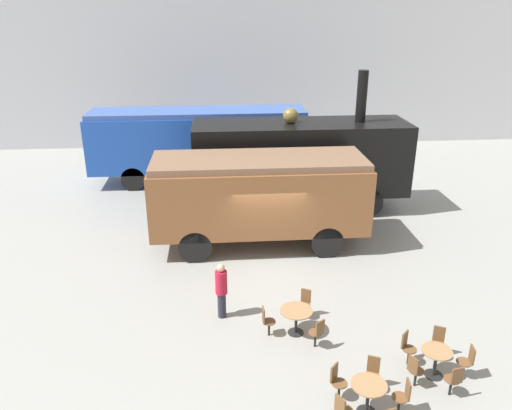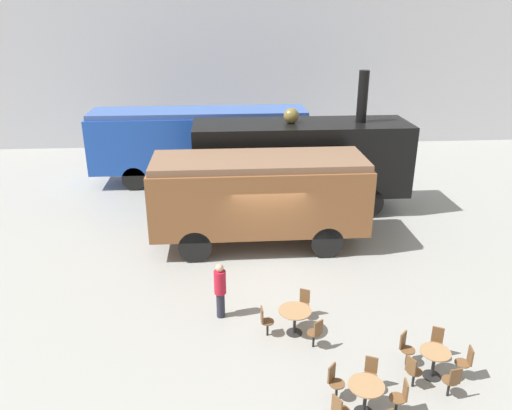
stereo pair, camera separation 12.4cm
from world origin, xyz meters
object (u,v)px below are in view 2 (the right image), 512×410
steam_locomotive (301,157)px  cafe_chair_0 (452,380)px  cafe_table_near (434,358)px  streamlined_locomotive (216,139)px  passenger_coach_wooden (259,193)px  visitor_person (220,289)px  cafe_table_mid (295,315)px  cafe_table_far (366,392)px

steam_locomotive → cafe_chair_0: bearing=-82.0°
steam_locomotive → cafe_chair_0: (1.65, -11.64, -1.83)m
steam_locomotive → cafe_table_near: bearing=-82.0°
steam_locomotive → cafe_chair_0: steam_locomotive is taller
streamlined_locomotive → steam_locomotive: (3.60, -4.08, 0.18)m
streamlined_locomotive → passenger_coach_wooden: size_ratio=1.64×
streamlined_locomotive → visitor_person: 12.17m
passenger_coach_wooden → cafe_table_mid: size_ratio=8.69×
cafe_table_near → cafe_table_mid: size_ratio=0.82×
cafe_table_mid → cafe_table_far: (1.10, -2.98, 0.01)m
steam_locomotive → cafe_table_far: bearing=-92.0°
cafe_table_near → passenger_coach_wooden: bearing=115.3°
streamlined_locomotive → cafe_table_mid: (2.07, -13.05, -1.58)m
cafe_table_mid → cafe_table_far: size_ratio=1.13×
visitor_person → cafe_table_mid: bearing=-25.4°
passenger_coach_wooden → cafe_table_near: 8.52m
passenger_coach_wooden → cafe_table_far: size_ratio=9.85×
streamlined_locomotive → cafe_table_far: bearing=-78.8°
cafe_table_mid → visitor_person: 2.23m
cafe_table_near → cafe_chair_0: (0.11, -0.72, -0.03)m
passenger_coach_wooden → visitor_person: (-1.46, -4.69, -1.10)m
cafe_table_near → visitor_person: visitor_person is taller
cafe_table_far → visitor_person: visitor_person is taller
cafe_table_near → visitor_person: size_ratio=0.43×
cafe_chair_0 → passenger_coach_wooden: bearing=15.1°
cafe_table_far → cafe_chair_0: size_ratio=0.90×
passenger_coach_wooden → cafe_table_near: size_ratio=10.57×
cafe_table_mid → visitor_person: bearing=154.6°
cafe_table_far → visitor_person: 5.01m
cafe_table_far → visitor_person: bearing=128.2°
cafe_table_near → cafe_chair_0: cafe_chair_0 is taller
cafe_table_near → cafe_table_mid: bearing=147.5°
cafe_chair_0 → visitor_person: bearing=46.1°
cafe_table_near → cafe_table_mid: (-3.06, 1.95, 0.05)m
cafe_chair_0 → visitor_person: 6.32m
steam_locomotive → cafe_table_far: 12.08m
passenger_coach_wooden → cafe_table_far: bearing=-79.3°
steam_locomotive → cafe_table_near: (1.53, -10.91, -1.80)m
cafe_table_mid → streamlined_locomotive: bearing=99.0°
streamlined_locomotive → passenger_coach_wooden: 7.57m
streamlined_locomotive → visitor_person: (0.07, -12.10, -1.24)m
cafe_table_near → visitor_person: (-5.05, 2.89, 0.38)m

